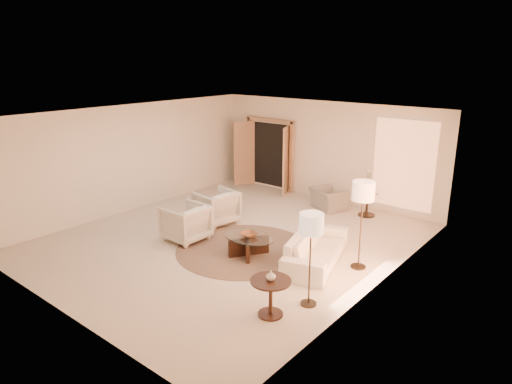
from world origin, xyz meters
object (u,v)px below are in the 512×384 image
Objects in this scene: armchair_left at (216,205)px; accent_chair at (328,196)px; bowl at (249,235)px; coffee_table at (249,243)px; floor_lamp_near at (363,195)px; floor_lamp_far at (311,228)px; side_table at (367,201)px; end_vase at (271,276)px; armchair_right at (186,221)px; side_vase at (368,187)px; end_table at (271,291)px; sofa at (316,248)px.

accent_chair is (1.59, 2.69, -0.08)m from armchair_left.
accent_chair is at bearing 94.27° from bowl.
coffee_table is 2.55m from floor_lamp_near.
floor_lamp_near is at bearing 90.00° from floor_lamp_far.
armchair_left is 0.52× the size of floor_lamp_near.
side_table is at bearing 78.35° from coffee_table.
armchair_left reaches higher than end_vase.
armchair_right is (0.23, -1.21, -0.01)m from armchair_left.
end_table is at bearing -79.92° from side_vase.
armchair_left is at bearing 152.54° from bowl.
side_table reaches higher than bowl.
armchair_left is 1.39× the size of side_table.
floor_lamp_near is at bearing 83.14° from end_vase.
sofa is at bearing -81.53° from side_vase.
end_table is at bearing 134.00° from accent_chair.
accent_chair is 3.48× the size of side_vase.
end_vase reaches higher than accent_chair.
side_vase is (0.79, 3.81, 0.51)m from coffee_table.
sofa is at bearing -156.13° from floor_lamp_near.
end_table is 5.43m from side_vase.
side_table is at bearing 147.01° from armchair_left.
floor_lamp_far is at bearing 81.60° from armchair_right.
floor_lamp_near reaches higher than end_table.
sofa is 3.31× the size of side_table.
armchair_left is 0.76× the size of coffee_table.
end_table reaches higher than bowl.
sofa is 1.44m from floor_lamp_near.
accent_chair is 5.56m from end_table.
bowl is 1.36× the size of side_vase.
coffee_table is at bearing 72.56° from armchair_left.
end_vase is at bearing -79.92° from side_table.
end_vase is at bearing 175.71° from sofa.
accent_chair is at bearing 111.19° from end_table.
end_vase is at bearing -114.03° from floor_lamp_far.
sofa is 1.35× the size of floor_lamp_far.
floor_lamp_near reaches higher than armchair_right.
side_table is 2.64× the size of side_vase.
end_table is at bearing -41.29° from bowl.
end_table is 0.27m from end_vase.
accent_chair is at bearing 117.00° from floor_lamp_far.
floor_lamp_near is (2.30, -2.73, 1.11)m from accent_chair.
armchair_right is at bearing 159.20° from end_table.
floor_lamp_near is at bearing 99.39° from armchair_left.
side_vase is at bearing -8.32° from sofa.
armchair_right is at bearing -120.86° from side_vase.
floor_lamp_near reaches higher than sofa.
accent_chair is at bearing 9.86° from sofa.
coffee_table is 0.20m from bowl.
end_table is at bearing 70.40° from armchair_right.
end_table is (3.60, -2.49, -0.03)m from armchair_left.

